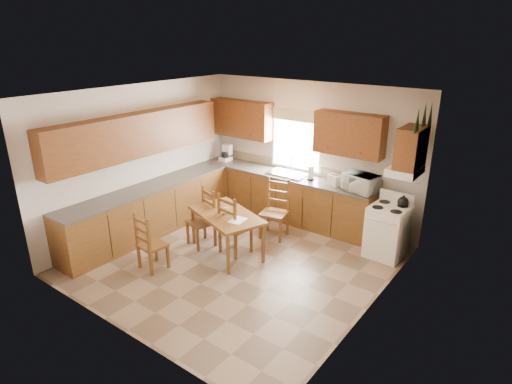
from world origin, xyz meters
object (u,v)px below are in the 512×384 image
Objects in this scene: chair_near_left at (152,241)px; chair_near_right at (235,224)px; dining_table at (227,233)px; chair_far_right at (274,210)px; microwave at (360,183)px; chair_far_left at (201,218)px; stove at (387,232)px.

chair_near_right reaches higher than chair_near_left.
chair_far_right reaches higher than dining_table.
dining_table is at bearing -112.64° from chair_near_left.
microwave is at bearing 69.60° from dining_table.
chair_near_right is at bearing 30.06° from chair_far_left.
chair_far_left is (-0.55, -0.05, 0.14)m from dining_table.
chair_far_left reaches higher than dining_table.
chair_far_right is (-1.90, -0.54, 0.11)m from stove.
stove is 3.16m from chair_far_left.
chair_near_left is (-2.80, -2.60, 0.04)m from stove.
chair_far_left is (-2.75, -1.57, 0.07)m from stove.
microwave is at bearing 58.67° from chair_far_left.
chair_near_right is at bearing -142.86° from stove.
microwave reaches higher than chair_far_left.
stove is 0.96m from microwave.
microwave is 1.59m from chair_far_right.
chair_far_left is at bearing -141.50° from chair_far_right.
dining_table is 1.34× the size of chair_far_left.
dining_table is (-2.20, -1.52, -0.07)m from stove.
microwave is 2.29m from chair_near_right.
chair_far_right is (0.19, 0.87, 0.01)m from chair_near_right.
stove is 3.83m from chair_near_left.
chair_near_left reaches higher than dining_table.
chair_near_right reaches higher than chair_far_left.
microwave reaches higher than chair_far_right.
chair_near_right is at bearing 64.29° from dining_table.
chair_near_left is at bearing -75.99° from chair_far_left.
chair_far_right reaches higher than chair_far_left.
chair_far_right is at bearing -107.02° from chair_near_left.
chair_near_left is 0.93× the size of chair_far_left.
chair_near_left is 0.87× the size of chair_far_right.
microwave reaches higher than stove.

